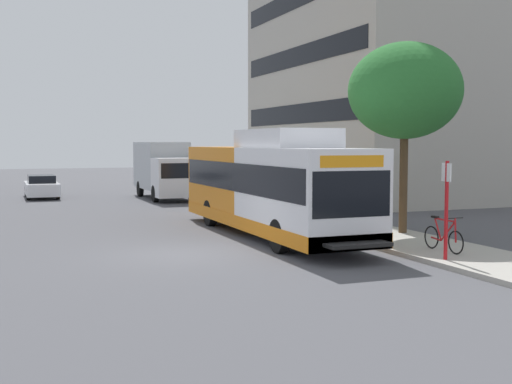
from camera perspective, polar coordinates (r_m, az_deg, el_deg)
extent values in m
plane|color=#4C4C51|center=(26.94, -10.54, -2.64)|extent=(120.00, 120.00, 0.00)
cube|color=#A8A399|center=(27.24, 4.90, -2.36)|extent=(3.00, 56.00, 0.14)
cube|color=white|center=(20.18, 4.24, -0.07)|extent=(2.54, 5.80, 2.73)
cube|color=orange|center=(25.53, -1.36, 0.85)|extent=(2.54, 5.80, 2.73)
cube|color=orange|center=(22.93, 1.11, -2.41)|extent=(2.57, 11.60, 0.44)
cube|color=black|center=(22.81, 1.11, 1.36)|extent=(2.58, 11.25, 0.96)
cube|color=black|center=(17.64, 8.24, -0.19)|extent=(2.34, 0.10, 1.24)
cube|color=orange|center=(17.58, 8.29, 2.64)|extent=(1.90, 0.08, 0.32)
cube|color=white|center=(21.44, 2.60, 4.65)|extent=(2.16, 4.06, 0.60)
cube|color=black|center=(17.45, 8.83, -4.54)|extent=(1.78, 0.60, 0.10)
cylinder|color=black|center=(19.22, 2.07, -3.83)|extent=(0.30, 1.00, 1.00)
cylinder|color=black|center=(20.21, 7.97, -3.47)|extent=(0.30, 1.00, 1.00)
cylinder|color=black|center=(25.54, -3.96, -1.83)|extent=(0.30, 1.00, 1.00)
cylinder|color=black|center=(26.30, 0.74, -1.64)|extent=(0.30, 1.00, 1.00)
cylinder|color=red|center=(17.95, 16.15, -1.55)|extent=(0.10, 0.10, 2.60)
cube|color=white|center=(17.87, 16.16, 1.64)|extent=(0.04, 0.36, 0.48)
torus|color=black|center=(18.98, 16.90, -4.20)|extent=(0.04, 0.66, 0.66)
torus|color=black|center=(19.85, 14.94, -3.80)|extent=(0.04, 0.66, 0.66)
cylinder|color=#B2191E|center=(19.22, 16.28, -3.28)|extent=(0.05, 0.64, 0.64)
cylinder|color=#B2191E|center=(19.57, 15.47, -3.13)|extent=(0.05, 0.34, 0.62)
cylinder|color=#B2191E|center=(19.30, 16.02, -2.34)|extent=(0.05, 0.90, 0.05)
cylinder|color=#B2191E|center=(19.67, 15.33, -3.92)|extent=(0.05, 0.45, 0.08)
cylinder|color=#B2191E|center=(18.96, 16.88, -3.19)|extent=(0.05, 0.10, 0.67)
cylinder|color=black|center=(18.94, 16.85, -2.18)|extent=(0.52, 0.03, 0.03)
cube|color=black|center=(19.65, 15.23, -2.09)|extent=(0.12, 0.24, 0.06)
cylinder|color=#4C3823|center=(23.01, 12.64, 0.75)|extent=(0.28, 0.28, 3.39)
ellipsoid|color=#286B2D|center=(23.04, 12.76, 8.55)|extent=(3.84, 3.84, 3.26)
cube|color=silver|center=(40.47, -18.05, 0.29)|extent=(1.80, 4.50, 0.70)
cube|color=black|center=(40.54, -18.08, 1.00)|extent=(1.48, 2.34, 0.56)
cylinder|color=black|center=(39.10, -19.10, -0.20)|extent=(0.20, 0.64, 0.64)
cylinder|color=black|center=(39.19, -16.77, -0.14)|extent=(0.20, 0.64, 0.64)
cylinder|color=black|center=(41.79, -19.24, 0.06)|extent=(0.20, 0.64, 0.64)
cylinder|color=black|center=(41.88, -17.06, 0.12)|extent=(0.20, 0.64, 0.64)
cube|color=silver|center=(35.82, -6.96, 1.26)|extent=(2.30, 2.00, 2.10)
cube|color=#B2B7BC|center=(39.19, -8.24, 2.31)|extent=(2.30, 5.00, 2.70)
cube|color=black|center=(34.86, -6.58, 1.84)|extent=(2.07, 0.08, 0.80)
cylinder|color=black|center=(36.06, -8.71, -0.15)|extent=(0.26, 0.92, 0.92)
cylinder|color=black|center=(36.56, -5.56, -0.06)|extent=(0.26, 0.92, 0.92)
cylinder|color=black|center=(40.11, -9.99, 0.27)|extent=(0.26, 0.92, 0.92)
cylinder|color=black|center=(40.56, -7.14, 0.35)|extent=(0.26, 0.92, 0.92)
cube|color=black|center=(40.76, 12.05, 1.94)|extent=(13.13, 15.02, 1.10)
cube|color=black|center=(40.77, 12.12, 6.49)|extent=(13.13, 15.02, 1.10)
cube|color=black|center=(41.03, 12.19, 11.01)|extent=(13.13, 15.02, 1.10)
cube|color=black|center=(41.54, 12.26, 15.45)|extent=(13.13, 15.02, 1.10)
cylinder|color=#B7B7BC|center=(54.20, 4.19, 3.91)|extent=(1.10, 1.10, 5.77)
cylinder|color=#B7B7BC|center=(54.47, 4.22, 9.99)|extent=(0.91, 0.91, 5.77)
cylinder|color=#B7B7BC|center=(55.35, 4.26, 15.95)|extent=(0.72, 0.72, 5.77)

